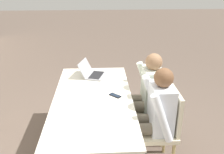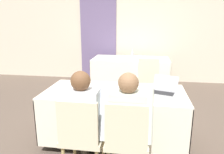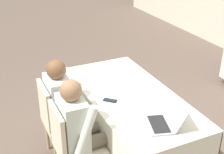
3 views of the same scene
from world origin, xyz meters
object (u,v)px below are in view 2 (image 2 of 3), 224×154
chair_near_left (82,134)px  chair_far_spare (148,77)px  person_checkered_shirt (84,116)px  person_white_shirt (128,119)px  laptop (163,90)px  chair_near_right (127,138)px  cell_phone (114,98)px  water_bottle (132,55)px

chair_near_left → chair_far_spare: same height
person_checkered_shirt → person_white_shirt: bearing=-180.0°
person_white_shirt → person_checkered_shirt: bearing=0.0°
laptop → person_white_shirt: bearing=-104.4°
chair_near_right → person_white_shirt: size_ratio=0.78×
chair_far_spare → person_white_shirt: size_ratio=0.78×
laptop → chair_far_spare: size_ratio=0.43×
chair_far_spare → cell_phone: bearing=72.6°
chair_near_left → chair_far_spare: 2.55m
water_bottle → chair_near_left: (-0.31, -3.21, -0.34)m
chair_near_right → chair_near_left: bearing=0.0°
chair_near_right → person_white_shirt: person_white_shirt is taller
cell_phone → water_bottle: size_ratio=0.65×
chair_near_left → person_checkered_shirt: size_ratio=0.78×
laptop → chair_far_spare: bearing=113.0°
person_checkered_shirt → laptop: bearing=-143.1°
water_bottle → chair_far_spare: (0.38, -0.75, -0.34)m
cell_phone → laptop: bearing=67.2°
chair_near_left → laptop: bearing=-139.0°
laptop → person_white_shirt: (-0.39, -0.65, -0.12)m
chair_near_right → person_checkered_shirt: bearing=-12.5°
cell_phone → chair_far_spare: (0.41, 1.96, -0.24)m
chair_far_spare → person_white_shirt: person_white_shirt is taller
laptop → chair_near_left: 1.18m
laptop → cell_phone: 0.65m
chair_near_right → chair_far_spare: bearing=-95.0°
laptop → water_bottle: bearing=119.7°
person_white_shirt → chair_near_right: bearing=90.0°
chair_far_spare → person_checkered_shirt: (-0.68, -2.35, 0.16)m
chair_far_spare → person_white_shirt: 2.36m
laptop → chair_near_right: bearing=-100.8°
water_bottle → chair_near_right: 3.23m
chair_near_left → chair_near_right: (0.47, 0.00, 0.00)m
cell_phone → person_white_shirt: 0.44m
person_checkered_shirt → person_white_shirt: (0.47, 0.00, 0.00)m
chair_near_left → cell_phone: bearing=-118.6°
chair_near_left → person_white_shirt: 0.51m
laptop → person_checkered_shirt: (-0.86, -0.65, -0.12)m
water_bottle → chair_near_right: size_ratio=0.24×
laptop → person_checkered_shirt: person_checkered_shirt is taller
water_bottle → person_white_shirt: person_white_shirt is taller
chair_near_right → water_bottle: bearing=-87.1°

